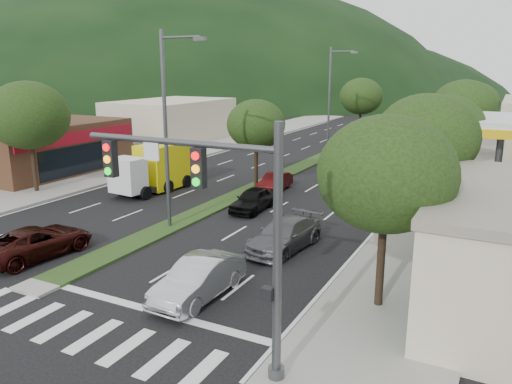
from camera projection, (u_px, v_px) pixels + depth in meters
The scene contains 28 objects.
ground at pixel (46, 285), 19.42m from camera, with size 160.00×160.00×0.00m, color black.
sidewalk_right at pixel (457, 185), 35.45m from camera, with size 5.00×90.00×0.15m, color gray.
sidewalk_left at pixel (167, 156), 46.73m from camera, with size 6.00×90.00×0.15m, color gray.
median at pixel (308, 163), 43.57m from camera, with size 1.60×56.00×0.12m, color #1F3C15.
traffic_signal at pixel (222, 209), 12.96m from camera, with size 6.12×0.40×7.00m.
shop_left at pixel (35, 147), 40.04m from camera, with size 10.15×12.00×4.00m.
bldg_left_far at pixel (172, 121), 56.61m from camera, with size 9.00×14.00×4.60m, color beige.
hill_far at pixel (159, 95), 149.74m from camera, with size 176.00×132.00×82.00m, color black.
tree_r_a at pixel (387, 174), 16.39m from camera, with size 4.60×4.60×6.63m.
tree_r_b at pixel (426, 138), 23.24m from camera, with size 4.80×4.80×6.94m.
tree_r_c at pixel (447, 126), 30.21m from camera, with size 4.40×4.40×6.48m.
tree_r_d at pixel (464, 107), 38.74m from camera, with size 5.00×5.00×7.17m.
tree_r_e at pixel (473, 103), 47.44m from camera, with size 4.60×4.60×6.71m.
tree_med_near at pixel (256, 125), 33.87m from camera, with size 4.00×4.00×6.02m.
tree_med_far at pixel (361, 96), 56.17m from camera, with size 4.80×4.80×6.94m.
tree_l_a at pixel (29, 115), 32.32m from camera, with size 5.20×5.20×7.25m.
streetlight_near at pixel (168, 122), 24.87m from camera, with size 2.60×0.25×10.00m.
streetlight_mid at pixel (331, 96), 46.45m from camera, with size 2.60×0.25×10.00m.
sedan_silver at pixel (199, 279), 18.18m from camera, with size 1.54×4.43×1.46m, color #BBBDC3.
suv_maroon at pixel (38, 242), 22.20m from camera, with size 2.27×4.93×1.37m, color black.
car_queue_a at pixel (253, 200), 29.30m from camera, with size 1.57×3.90×1.33m, color black.
car_queue_b at pixel (284, 235), 23.09m from camera, with size 1.95×4.80×1.39m, color #525358.
car_queue_c at pixel (275, 182), 34.03m from camera, with size 1.29×3.70×1.22m, color #430B0C.
car_queue_d at pixel (379, 162), 40.57m from camera, with size 2.44×5.29×1.47m, color black.
car_queue_e at pixel (339, 172), 37.02m from camera, with size 1.54×3.83×1.30m, color #55545A.
car_queue_f at pixel (403, 153), 44.80m from camera, with size 2.08×5.13×1.49m, color black.
box_truck at pixel (158, 169), 34.03m from camera, with size 2.91×6.51×3.13m.
motorhome at pixel (408, 155), 38.06m from camera, with size 3.27×8.60×3.23m.
Camera 1 is at (15.49, -12.23, 8.24)m, focal length 35.00 mm.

